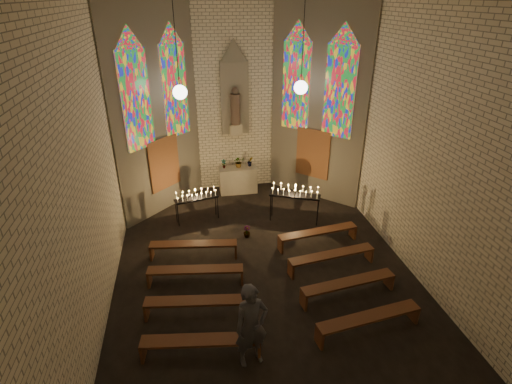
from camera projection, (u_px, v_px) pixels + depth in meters
floor at (267, 281)px, 10.68m from camera, size 12.00×12.00×0.00m
room at (246, 111)px, 11.98m from camera, size 8.22×12.43×7.00m
altar at (238, 180)px, 15.25m from camera, size 1.40×0.60×1.00m
flower_vase_left at (224, 164)px, 14.91m from camera, size 0.20×0.15×0.35m
flower_vase_center at (239, 162)px, 14.99m from camera, size 0.41×0.37×0.43m
flower_vase_right at (250, 161)px, 15.09m from camera, size 0.22×0.18×0.37m
aisle_flower_pot at (247, 232)px, 12.52m from camera, size 0.23×0.23×0.38m
votive_stand_left at (196, 196)px, 13.11m from camera, size 1.49×0.65×1.06m
votive_stand_right at (295, 193)px, 13.03m from camera, size 1.69×1.01×1.22m
pew_left_0 at (193, 246)px, 11.47m from camera, size 2.51×0.69×0.48m
pew_right_0 at (318, 233)px, 12.07m from camera, size 2.51×0.69×0.48m
pew_left_1 at (195, 271)px, 10.41m from camera, size 2.51×0.69×0.48m
pew_right_1 at (332, 256)px, 11.01m from camera, size 2.51×0.69×0.48m
pew_left_2 at (198, 303)px, 9.36m from camera, size 2.51×0.69×0.48m
pew_right_2 at (348, 284)px, 9.96m from camera, size 2.51×0.69×0.48m
pew_left_3 at (201, 342)px, 8.30m from camera, size 2.51×0.69×0.48m
pew_right_3 at (369, 319)px, 8.90m from camera, size 2.51×0.69×0.48m
visitor at (252, 326)px, 7.94m from camera, size 0.79×0.61×1.93m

